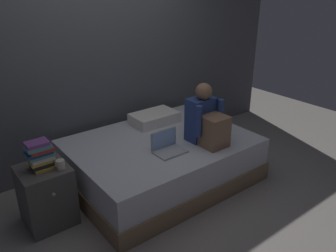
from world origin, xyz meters
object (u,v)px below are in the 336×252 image
at_px(nightstand, 47,195).
at_px(laptop, 168,146).
at_px(bed, 161,160).
at_px(person_sitting, 206,121).
at_px(pillow, 154,118).
at_px(mug, 60,165).
at_px(book_stack, 40,155).

relative_size(nightstand, laptop, 1.83).
relative_size(bed, person_sitting, 3.05).
distance_m(person_sitting, pillow, 0.82).
height_order(laptop, pillow, laptop).
xyz_separation_m(laptop, pillow, (0.34, 0.71, 0.01)).
distance_m(laptop, pillow, 0.79).
xyz_separation_m(nightstand, mug, (0.13, -0.12, 0.34)).
distance_m(pillow, book_stack, 1.59).
bearing_deg(person_sitting, book_stack, 166.98).
xyz_separation_m(bed, laptop, (-0.11, -0.26, 0.31)).
height_order(laptop, mug, laptop).
bearing_deg(laptop, nightstand, 165.07).
xyz_separation_m(person_sitting, pillow, (-0.13, 0.79, -0.19)).
xyz_separation_m(bed, person_sitting, (0.36, -0.34, 0.51)).
bearing_deg(bed, pillow, 62.96).
bearing_deg(laptop, pillow, 64.64).
relative_size(laptop, mug, 3.56).
xyz_separation_m(person_sitting, laptop, (-0.47, 0.07, -0.20)).
bearing_deg(bed, nightstand, 177.60).
height_order(nightstand, book_stack, book_stack).
relative_size(person_sitting, mug, 7.28).
bearing_deg(pillow, person_sitting, -80.66).
height_order(bed, nightstand, nightstand).
bearing_deg(nightstand, mug, -42.69).
bearing_deg(nightstand, laptop, -14.93).
distance_m(nightstand, person_sitting, 1.77).
bearing_deg(pillow, bed, -117.04).
distance_m(person_sitting, laptop, 0.51).
height_order(pillow, book_stack, book_stack).
height_order(person_sitting, mug, person_sitting).
height_order(bed, book_stack, book_stack).
bearing_deg(bed, person_sitting, -43.26).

